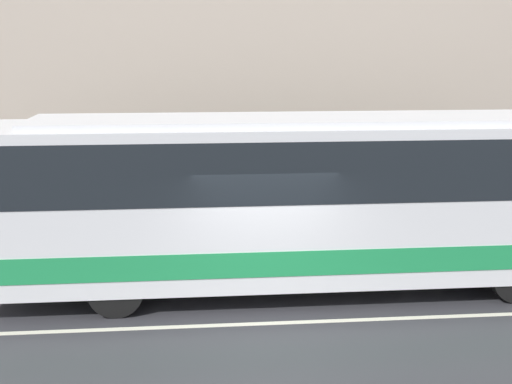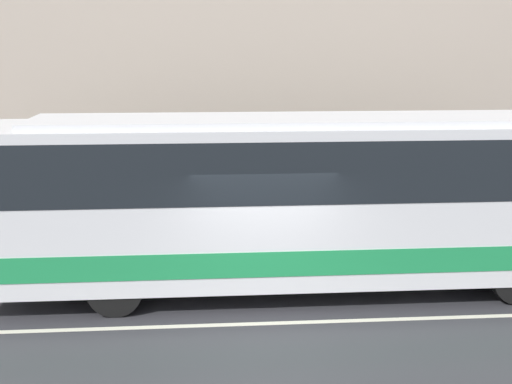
# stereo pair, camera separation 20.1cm
# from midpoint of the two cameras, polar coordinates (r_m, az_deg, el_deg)

# --- Properties ---
(ground_plane) EXTENTS (60.00, 60.00, 0.00)m
(ground_plane) POSITION_cam_midpoint_polar(r_m,az_deg,el_deg) (12.27, 1.34, -10.48)
(ground_plane) COLOR #333338
(sidewalk) EXTENTS (60.00, 2.38, 0.16)m
(sidewalk) POSITION_cam_midpoint_polar(r_m,az_deg,el_deg) (17.15, -0.53, -3.73)
(sidewalk) COLOR #A09E99
(sidewalk) RESTS_ON ground_plane
(lane_stripe) EXTENTS (54.00, 0.14, 0.01)m
(lane_stripe) POSITION_cam_midpoint_polar(r_m,az_deg,el_deg) (12.27, 1.34, -10.47)
(lane_stripe) COLOR beige
(lane_stripe) RESTS_ON ground_plane
(transit_bus) EXTENTS (11.25, 2.60, 3.33)m
(transit_bus) POSITION_cam_midpoint_polar(r_m,az_deg,el_deg) (13.46, 3.26, -0.14)
(transit_bus) COLOR silver
(transit_bus) RESTS_ON ground_plane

